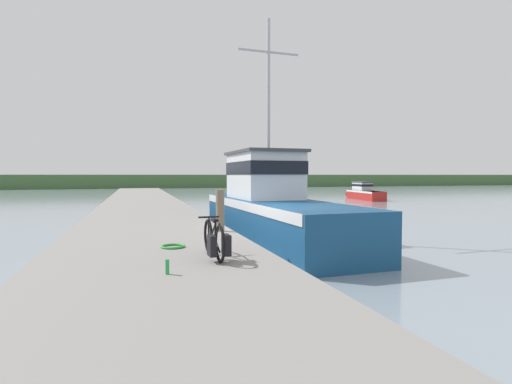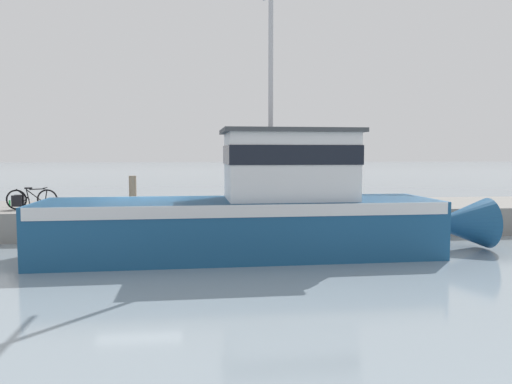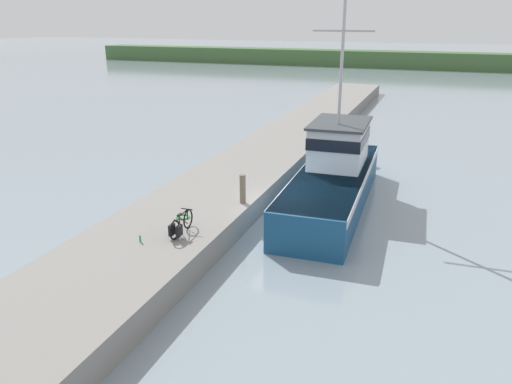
% 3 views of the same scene
% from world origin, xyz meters
% --- Properties ---
extents(ground_plane, '(320.00, 320.00, 0.00)m').
position_xyz_m(ground_plane, '(0.00, 0.00, 0.00)').
color(ground_plane, '#84939E').
extents(dock_pier, '(4.68, 80.00, 1.00)m').
position_xyz_m(dock_pier, '(-3.68, 0.00, 0.50)').
color(dock_pier, gray).
rests_on(dock_pier, ground_plane).
extents(fishing_boat_main, '(3.40, 13.44, 9.05)m').
position_xyz_m(fishing_boat_main, '(1.22, 3.69, 1.36)').
color(fishing_boat_main, navy).
rests_on(fishing_boat_main, ground_plane).
extents(bicycle_touring, '(0.46, 1.75, 0.78)m').
position_xyz_m(bicycle_touring, '(-2.60, -4.25, 1.36)').
color(bicycle_touring, black).
rests_on(bicycle_touring, dock_pier).
extents(mooring_post, '(0.25, 0.25, 1.21)m').
position_xyz_m(mooring_post, '(-1.73, -0.49, 1.60)').
color(mooring_post, '#756651').
rests_on(mooring_post, dock_pier).
extents(hose_coil, '(0.54, 0.54, 0.05)m').
position_xyz_m(hose_coil, '(-3.30, -2.78, 1.02)').
color(hose_coil, green).
rests_on(hose_coil, dock_pier).
extents(water_bottle_on_curb, '(0.06, 0.06, 0.25)m').
position_xyz_m(water_bottle_on_curb, '(-3.60, -5.24, 1.12)').
color(water_bottle_on_curb, green).
rests_on(water_bottle_on_curb, dock_pier).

